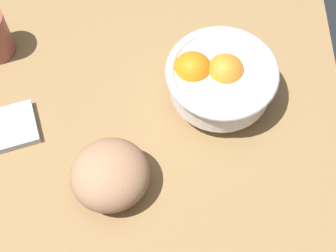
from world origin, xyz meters
TOP-DOWN VIEW (x-y plane):
  - ground_plane at (0.00, 0.00)cm, footprint 76.49×60.12cm
  - fruit_bowl at (-13.64, -4.25)cm, footprint 20.55×20.55cm
  - bread_loaf at (5.14, 14.49)cm, footprint 18.74×18.64cm
  - napkin_folded at (26.53, 4.11)cm, footprint 15.30×12.74cm

SIDE VIEW (x-z plane):
  - ground_plane at x=0.00cm, z-range -3.00..0.00cm
  - napkin_folded at x=26.53cm, z-range 0.00..1.56cm
  - bread_loaf at x=5.14cm, z-range 0.00..9.23cm
  - fruit_bowl at x=-13.64cm, z-range 0.80..11.75cm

